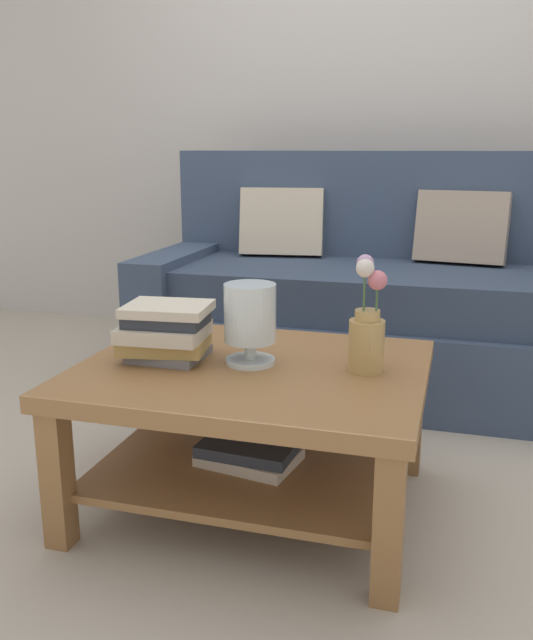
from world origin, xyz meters
name	(u,v)px	position (x,y,z in m)	size (l,w,h in m)	color
ground_plane	(302,450)	(0.00, 0.00, 0.00)	(10.00, 10.00, 0.00)	#ADA393
back_wall	(374,95)	(0.00, 1.65, 1.35)	(6.40, 0.12, 2.70)	#BCB7B2
couch	(367,306)	(0.11, 0.83, 0.36)	(1.99, 0.90, 1.06)	#384760
coffee_table	(252,406)	(-0.06, -0.42, 0.33)	(1.01, 0.82, 0.45)	olive
book_stack_main	(166,332)	(-0.32, -0.44, 0.54)	(0.29, 0.25, 0.17)	slate
glass_hurricane_vase	(250,317)	(-0.07, -0.40, 0.59)	(0.15, 0.15, 0.24)	silver
flower_pitcher	(367,329)	(0.27, -0.38, 0.58)	(0.10, 0.11, 0.33)	tan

